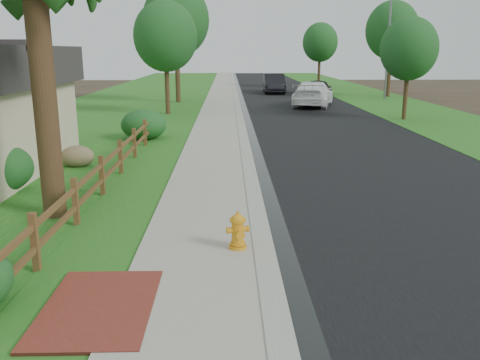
{
  "coord_description": "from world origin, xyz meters",
  "views": [
    {
      "loc": [
        -0.27,
        -7.84,
        3.76
      ],
      "look_at": [
        -0.0,
        3.47,
        0.87
      ],
      "focal_mm": 38.0,
      "sensor_mm": 36.0,
      "label": 1
    }
  ],
  "objects_px": {
    "ranch_fence": "(112,164)",
    "fire_hydrant": "(238,231)",
    "white_suv": "(313,94)",
    "dark_car_mid": "(317,88)",
    "streetlight": "(387,40)"
  },
  "relations": [
    {
      "from": "white_suv",
      "to": "dark_car_mid",
      "type": "relative_size",
      "value": 1.41
    },
    {
      "from": "dark_car_mid",
      "to": "streetlight",
      "type": "bearing_deg",
      "value": 137.27
    },
    {
      "from": "dark_car_mid",
      "to": "streetlight",
      "type": "height_order",
      "value": "streetlight"
    },
    {
      "from": "ranch_fence",
      "to": "white_suv",
      "type": "distance_m",
      "value": 22.82
    },
    {
      "from": "fire_hydrant",
      "to": "dark_car_mid",
      "type": "relative_size",
      "value": 0.18
    },
    {
      "from": "fire_hydrant",
      "to": "ranch_fence",
      "type": "bearing_deg",
      "value": 124.08
    },
    {
      "from": "streetlight",
      "to": "fire_hydrant",
      "type": "bearing_deg",
      "value": -111.29
    },
    {
      "from": "dark_car_mid",
      "to": "streetlight",
      "type": "distance_m",
      "value": 6.9
    },
    {
      "from": "fire_hydrant",
      "to": "white_suv",
      "type": "distance_m",
      "value": 26.68
    },
    {
      "from": "white_suv",
      "to": "streetlight",
      "type": "height_order",
      "value": "streetlight"
    },
    {
      "from": "fire_hydrant",
      "to": "white_suv",
      "type": "relative_size",
      "value": 0.13
    },
    {
      "from": "ranch_fence",
      "to": "dark_car_mid",
      "type": "bearing_deg",
      "value": 69.49
    },
    {
      "from": "ranch_fence",
      "to": "streetlight",
      "type": "relative_size",
      "value": 2.11
    },
    {
      "from": "streetlight",
      "to": "dark_car_mid",
      "type": "bearing_deg",
      "value": 144.11
    },
    {
      "from": "ranch_fence",
      "to": "fire_hydrant",
      "type": "relative_size",
      "value": 23.03
    }
  ]
}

